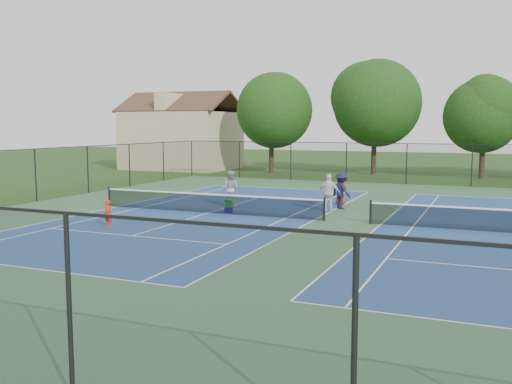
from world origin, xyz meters
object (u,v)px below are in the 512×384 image
at_px(clapboard_house, 182,138).
at_px(bystander_c, 341,190).
at_px(tree_back_c, 484,111).
at_px(instructor, 230,189).
at_px(bystander_a, 329,193).
at_px(bystander_b, 341,191).
at_px(tree_back_b, 375,99).
at_px(child_player, 108,214).
at_px(ball_hopper, 229,203).
at_px(ball_crate, 229,210).
at_px(tree_back_a, 272,106).

distance_m(clapboard_house, bystander_c, 29.06).
xyz_separation_m(tree_back_c, instructor, (-11.95, -22.53, -4.51)).
height_order(clapboard_house, bystander_a, clapboard_house).
relative_size(bystander_b, bystander_c, 1.16).
bearing_deg(instructor, bystander_a, 179.33).
relative_size(instructor, bystander_b, 1.02).
relative_size(tree_back_b, bystander_b, 5.30).
xyz_separation_m(child_player, ball_hopper, (3.01, 5.63, -0.10)).
relative_size(clapboard_house, instructor, 5.58).
distance_m(clapboard_house, ball_hopper, 29.84).
xyz_separation_m(clapboard_house, ball_crate, (16.87, -24.47, -2.95)).
xyz_separation_m(tree_back_b, bystander_b, (2.71, -22.02, -5.65)).
relative_size(instructor, bystander_c, 1.19).
distance_m(bystander_a, bystander_b, 1.17).
distance_m(tree_back_b, bystander_b, 22.89).
relative_size(child_player, instructor, 0.60).
distance_m(tree_back_b, ball_hopper, 26.28).
bearing_deg(tree_back_b, ball_crate, -94.78).
xyz_separation_m(tree_back_b, instructor, (-2.95, -23.53, -5.63)).
height_order(bystander_a, bystander_c, bystander_a).
bearing_deg(tree_back_c, ball_hopper, -114.45).
distance_m(tree_back_b, tree_back_c, 9.12).
relative_size(tree_back_a, bystander_b, 4.84).
height_order(clapboard_house, ball_crate, clapboard_house).
xyz_separation_m(clapboard_house, bystander_a, (21.36, -22.14, -2.14)).
bearing_deg(ball_hopper, tree_back_a, 106.32).
xyz_separation_m(instructor, bystander_a, (5.30, 0.40, -0.01)).
bearing_deg(bystander_b, tree_back_c, -73.72).
bearing_deg(tree_back_a, ball_crate, -73.68).
distance_m(instructor, bystander_b, 5.86).
bearing_deg(tree_back_c, clapboard_house, -180.00).
distance_m(tree_back_b, ball_crate, 26.36).
distance_m(bystander_a, ball_crate, 5.12).
height_order(bystander_b, ball_hopper, bystander_b).
relative_size(tree_back_c, ball_crate, 20.98).
distance_m(bystander_b, ball_hopper, 5.96).
bearing_deg(bystander_a, bystander_c, -95.06).
relative_size(tree_back_c, bystander_b, 4.44).
distance_m(bystander_a, bystander_c, 2.52).
xyz_separation_m(clapboard_house, child_player, (13.86, -30.10, -2.51)).
bearing_deg(tree_back_a, bystander_b, -59.68).
xyz_separation_m(bystander_c, ball_crate, (-4.44, -4.84, -0.67)).
bearing_deg(tree_back_c, ball_crate, -114.45).
bearing_deg(instructor, tree_back_a, -79.28).
xyz_separation_m(tree_back_a, ball_crate, (6.87, -23.47, -5.90)).
bearing_deg(child_player, ball_hopper, 73.38).
relative_size(tree_back_b, ball_crate, 25.06).
relative_size(clapboard_house, ball_crate, 26.99).
xyz_separation_m(bystander_a, bystander_b, (0.35, 1.12, -0.01)).
bearing_deg(bystander_b, tree_back_a, -26.73).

